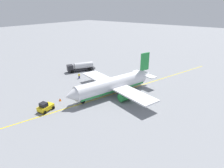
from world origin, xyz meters
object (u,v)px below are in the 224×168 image
at_px(airplane, 113,85).
at_px(refueling_worker, 79,76).
at_px(fuel_tanker, 81,66).
at_px(safety_cone_nose, 60,100).
at_px(pushback_tug, 45,107).

relative_size(airplane, refueling_worker, 16.49).
xyz_separation_m(airplane, fuel_tanker, (-9.08, -21.84, -1.01)).
relative_size(airplane, fuel_tanker, 2.78).
distance_m(fuel_tanker, refueling_worker, 8.14).
bearing_deg(safety_cone_nose, pushback_tug, 15.42).
relative_size(refueling_worker, safety_cone_nose, 2.38).
xyz_separation_m(airplane, refueling_worker, (-3.01, -16.49, -1.91)).
height_order(refueling_worker, safety_cone_nose, refueling_worker).
relative_size(airplane, safety_cone_nose, 39.26).
distance_m(fuel_tanker, safety_cone_nose, 24.95).
distance_m(airplane, safety_cone_nose, 14.49).
bearing_deg(refueling_worker, pushback_tug, 26.03).
xyz_separation_m(airplane, safety_cone_nose, (11.74, -8.16, -2.37)).
relative_size(pushback_tug, refueling_worker, 2.26).
distance_m(airplane, pushback_tug, 18.42).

